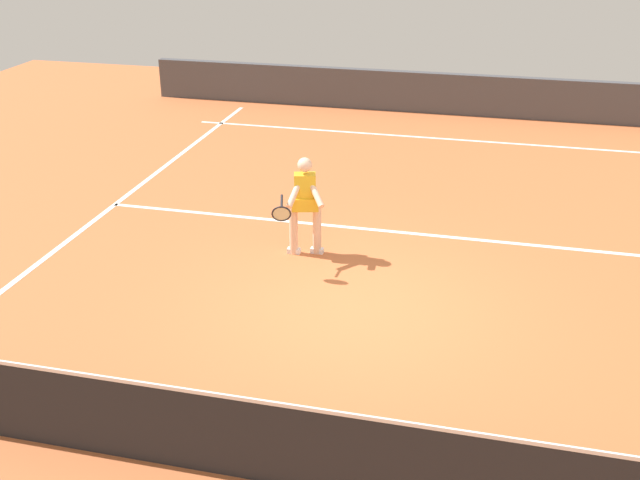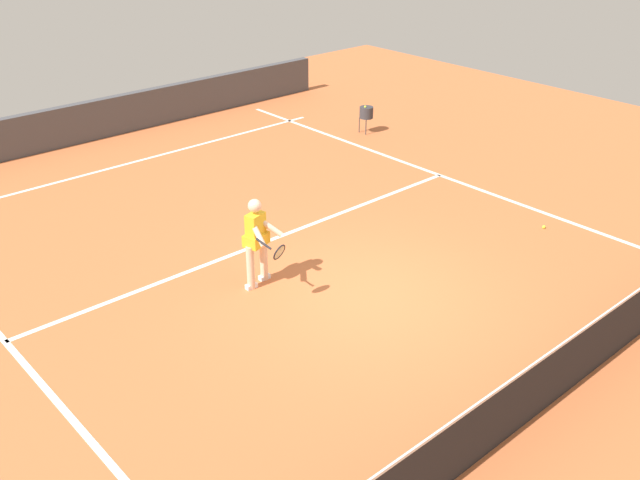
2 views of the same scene
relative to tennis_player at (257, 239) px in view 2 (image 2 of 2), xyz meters
The scene contains 10 objects.
ground_plane 1.99m from the tennis_player, 128.61° to the left, with size 27.25×27.25×0.00m, color #C66638.
court_back_wall 8.85m from the tennis_player, 97.31° to the right, with size 14.90×0.24×1.00m, color #47474C.
baseline_marking 6.72m from the tennis_player, 99.72° to the right, with size 10.90×0.10×0.01m, color white.
service_line_marking 1.82m from the tennis_player, 134.17° to the right, with size 9.90×0.10×0.01m, color white.
sideline_left_marking 6.29m from the tennis_player, 166.94° to the left, with size 0.10×18.96×0.01m, color white.
sideline_right_marking 4.16m from the tennis_player, 20.22° to the left, with size 0.10×18.96×0.01m, color white.
court_net 5.11m from the tennis_player, 102.75° to the left, with size 10.58×0.08×1.03m.
tennis_player is the anchor object (origin of this frame).
tennis_ball_near 5.85m from the tennis_player, 159.97° to the left, with size 0.07×0.07×0.07m, color #D1E533.
ball_hopper 8.27m from the tennis_player, 147.41° to the right, with size 0.36×0.36×0.74m.
Camera 2 is at (7.32, 7.11, 6.19)m, focal length 40.51 mm.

